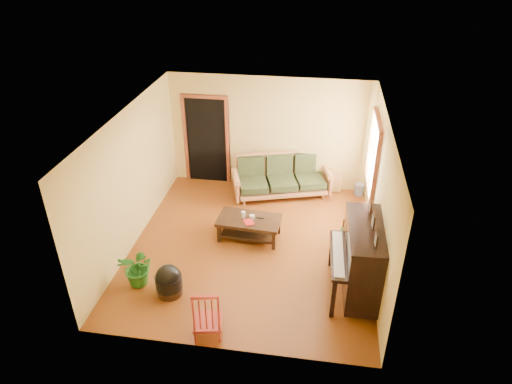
% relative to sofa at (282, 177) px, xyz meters
% --- Properties ---
extents(floor, '(5.00, 5.00, 0.00)m').
position_rel_sofa_xyz_m(floor, '(-0.37, -2.02, -0.46)').
color(floor, '#57260B').
rests_on(floor, ground).
extents(doorway, '(1.08, 0.16, 2.05)m').
position_rel_sofa_xyz_m(doorway, '(-1.82, 0.46, 0.56)').
color(doorway, black).
rests_on(doorway, floor).
extents(window, '(0.12, 1.36, 1.46)m').
position_rel_sofa_xyz_m(window, '(1.84, -0.72, 1.04)').
color(window, white).
rests_on(window, right_wall).
extents(sofa, '(2.33, 1.50, 0.93)m').
position_rel_sofa_xyz_m(sofa, '(0.00, 0.00, 0.00)').
color(sofa, '#A6653D').
rests_on(sofa, floor).
extents(coffee_table, '(1.25, 0.74, 0.44)m').
position_rel_sofa_xyz_m(coffee_table, '(-0.45, -1.74, -0.24)').
color(coffee_table, black).
rests_on(coffee_table, floor).
extents(armchair, '(0.91, 0.94, 0.80)m').
position_rel_sofa_xyz_m(armchair, '(1.57, -1.99, -0.06)').
color(armchair, '#A6653D').
rests_on(armchair, floor).
extents(piano, '(0.91, 1.50, 1.30)m').
position_rel_sofa_xyz_m(piano, '(1.65, -2.98, 0.19)').
color(piano, black).
rests_on(piano, floor).
extents(footstool, '(0.57, 0.57, 0.42)m').
position_rel_sofa_xyz_m(footstool, '(-1.50, -3.52, -0.25)').
color(footstool, black).
rests_on(footstool, floor).
extents(red_chair, '(0.50, 0.53, 0.90)m').
position_rel_sofa_xyz_m(red_chair, '(-0.65, -4.25, -0.01)').
color(red_chair, maroon).
rests_on(red_chair, floor).
extents(leaning_frame, '(0.45, 0.20, 0.59)m').
position_rel_sofa_xyz_m(leaning_frame, '(1.15, 0.35, -0.17)').
color(leaning_frame, gold).
rests_on(leaning_frame, floor).
extents(ceramic_crock, '(0.24, 0.24, 0.27)m').
position_rel_sofa_xyz_m(ceramic_crock, '(1.75, 0.29, -0.33)').
color(ceramic_crock, '#324296').
rests_on(ceramic_crock, floor).
extents(potted_plant, '(0.72, 0.66, 0.69)m').
position_rel_sofa_xyz_m(potted_plant, '(-2.07, -3.36, -0.12)').
color(potted_plant, '#1F621C').
rests_on(potted_plant, floor).
extents(book, '(0.25, 0.28, 0.02)m').
position_rel_sofa_xyz_m(book, '(-0.51, -1.92, -0.01)').
color(book, maroon).
rests_on(book, coffee_table).
extents(candle, '(0.08, 0.08, 0.13)m').
position_rel_sofa_xyz_m(candle, '(-0.57, -1.72, 0.04)').
color(candle, silver).
rests_on(candle, coffee_table).
extents(glass_jar, '(0.10, 0.10, 0.06)m').
position_rel_sofa_xyz_m(glass_jar, '(-0.40, -1.71, 0.01)').
color(glass_jar, silver).
rests_on(glass_jar, coffee_table).
extents(remote, '(0.16, 0.06, 0.02)m').
position_rel_sofa_xyz_m(remote, '(-0.24, -1.69, -0.02)').
color(remote, black).
rests_on(remote, coffee_table).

